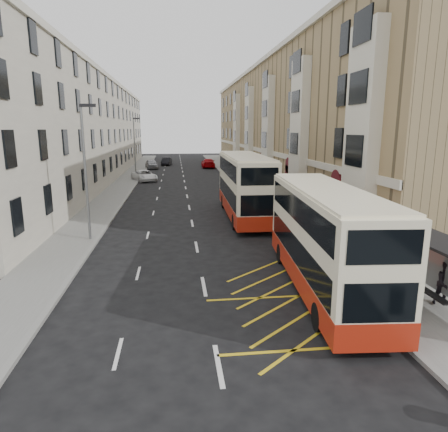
{
  "coord_description": "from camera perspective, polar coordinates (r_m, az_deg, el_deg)",
  "views": [
    {
      "loc": [
        -1.1,
        -12.37,
        6.74
      ],
      "look_at": [
        1.41,
        8.31,
        2.18
      ],
      "focal_mm": 32.0,
      "sensor_mm": 36.0,
      "label": 1
    }
  ],
  "objects": [
    {
      "name": "car_silver",
      "position": [
        70.31,
        -10.32,
        7.32
      ],
      "size": [
        2.65,
        4.95,
        1.6
      ],
      "primitive_type": "imported",
      "rotation": [
        0.0,
        0.0,
        0.17
      ],
      "color": "#93959A",
      "rests_on": "ground"
    },
    {
      "name": "terrace_left",
      "position": [
        59.17,
        -19.34,
        11.47
      ],
      "size": [
        9.18,
        79.0,
        13.25
      ],
      "color": "beige",
      "rests_on": "ground"
    },
    {
      "name": "guard_railing",
      "position": [
        20.42,
        14.56,
        -4.8
      ],
      "size": [
        0.06,
        6.56,
        1.01
      ],
      "color": "red",
      "rests_on": "pavement_right"
    },
    {
      "name": "car_dark",
      "position": [
        76.83,
        -8.2,
        7.75
      ],
      "size": [
        2.05,
        4.55,
        1.45
      ],
      "primitive_type": "imported",
      "rotation": [
        0.0,
        0.0,
        -0.12
      ],
      "color": "black",
      "rests_on": "ground"
    },
    {
      "name": "pedestrian_mid",
      "position": [
        17.49,
        29.15,
        -8.4
      ],
      "size": [
        0.93,
        0.78,
        1.72
      ],
      "primitive_type": "imported",
      "rotation": [
        0.0,
        0.0,
        -0.16
      ],
      "color": "black",
      "rests_on": "pavement_right"
    },
    {
      "name": "pedestrian_far",
      "position": [
        18.09,
        21.35,
        -7.04
      ],
      "size": [
        1.07,
        0.81,
        1.7
      ],
      "primitive_type": "imported",
      "rotation": [
        0.0,
        0.0,
        2.69
      ],
      "color": "black",
      "rests_on": "pavement_right"
    },
    {
      "name": "car_red",
      "position": [
        71.04,
        -2.28,
        7.55
      ],
      "size": [
        2.35,
        5.53,
        1.59
      ],
      "primitive_type": "imported",
      "rotation": [
        0.0,
        0.0,
        3.12
      ],
      "color": "#A40003",
      "rests_on": "ground"
    },
    {
      "name": "double_decker_front",
      "position": [
        17.17,
        14.17,
        -3.22
      ],
      "size": [
        3.38,
        11.21,
        4.41
      ],
      "rotation": [
        0.0,
        0.0,
        -0.08
      ],
      "color": "#FBF0C9",
      "rests_on": "ground"
    },
    {
      "name": "street_lamp_far",
      "position": [
        54.66,
        -12.61,
        9.86
      ],
      "size": [
        0.93,
        0.18,
        8.0
      ],
      "color": "slate",
      "rests_on": "pavement_left"
    },
    {
      "name": "terrace_right",
      "position": [
        59.92,
        8.78,
        12.97
      ],
      "size": [
        10.75,
        79.0,
        15.25
      ],
      "color": "#8E7852",
      "rests_on": "ground"
    },
    {
      "name": "pedestrian_near",
      "position": [
        16.12,
        22.27,
        -9.24
      ],
      "size": [
        0.79,
        0.76,
        1.83
      ],
      "primitive_type": "imported",
      "rotation": [
        0.0,
        0.0,
        3.83
      ],
      "color": "black",
      "rests_on": "pavement_right"
    },
    {
      "name": "road_markings",
      "position": [
        57.77,
        -5.8,
        5.6
      ],
      "size": [
        10.0,
        110.0,
        0.01
      ],
      "primitive_type": null,
      "color": "silver",
      "rests_on": "ground"
    },
    {
      "name": "kerb_left",
      "position": [
        43.17,
        -13.37,
        3.14
      ],
      "size": [
        0.25,
        120.0,
        0.15
      ],
      "primitive_type": "cube",
      "color": "gray",
      "rests_on": "ground"
    },
    {
      "name": "kerb_right",
      "position": [
        43.47,
        2.57,
        3.53
      ],
      "size": [
        0.25,
        120.0,
        0.15
      ],
      "primitive_type": "cube",
      "color": "gray",
      "rests_on": "ground"
    },
    {
      "name": "white_van",
      "position": [
        53.74,
        -11.3,
        5.68
      ],
      "size": [
        4.08,
        5.62,
        1.42
      ],
      "primitive_type": "imported",
      "rotation": [
        0.0,
        0.0,
        0.38
      ],
      "color": "white",
      "rests_on": "ground"
    },
    {
      "name": "street_lamp_near",
      "position": [
        25.02,
        -19.15,
        6.85
      ],
      "size": [
        0.93,
        0.18,
        8.0
      ],
      "color": "slate",
      "rests_on": "pavement_left"
    },
    {
      "name": "ground",
      "position": [
        14.13,
        -1.69,
        -16.16
      ],
      "size": [
        200.0,
        200.0,
        0.0
      ],
      "primitive_type": "plane",
      "color": "black",
      "rests_on": "ground"
    },
    {
      "name": "pavement_right",
      "position": [
        43.84,
        5.16,
        3.56
      ],
      "size": [
        4.0,
        120.0,
        0.15
      ],
      "primitive_type": "cube",
      "color": "slate",
      "rests_on": "ground"
    },
    {
      "name": "pavement_left",
      "position": [
        43.36,
        -15.34,
        3.08
      ],
      "size": [
        3.0,
        120.0,
        0.15
      ],
      "primitive_type": "cube",
      "color": "slate",
      "rests_on": "ground"
    },
    {
      "name": "double_decker_rear",
      "position": [
        30.64,
        2.96,
        4.3
      ],
      "size": [
        3.02,
        12.13,
        4.82
      ],
      "rotation": [
        0.0,
        0.0,
        -0.02
      ],
      "color": "#FBF0C9",
      "rests_on": "ground"
    }
  ]
}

